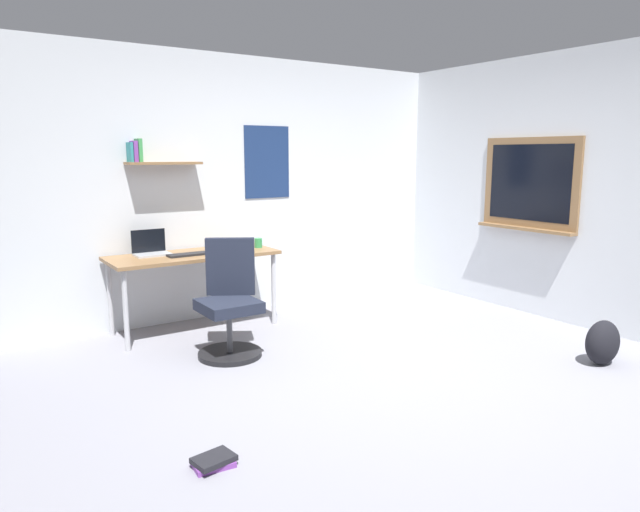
{
  "coord_description": "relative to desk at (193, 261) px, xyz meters",
  "views": [
    {
      "loc": [
        -2.63,
        -2.92,
        1.63
      ],
      "look_at": [
        -0.18,
        0.72,
        0.85
      ],
      "focal_mm": 32.22,
      "sensor_mm": 36.0,
      "label": 1
    }
  ],
  "objects": [
    {
      "name": "ground_plane",
      "position": [
        0.69,
        -2.06,
        -0.66
      ],
      "size": [
        5.2,
        5.2,
        0.0
      ],
      "primitive_type": "plane",
      "color": "gray",
      "rests_on": "ground"
    },
    {
      "name": "wall_back",
      "position": [
        0.68,
        0.39,
        0.65
      ],
      "size": [
        5.0,
        0.3,
        2.6
      ],
      "color": "silver",
      "rests_on": "ground"
    },
    {
      "name": "wall_right",
      "position": [
        3.14,
        -2.03,
        0.64
      ],
      "size": [
        0.22,
        5.0,
        2.6
      ],
      "color": "silver",
      "rests_on": "ground"
    },
    {
      "name": "desk",
      "position": [
        0.0,
        0.0,
        0.0
      ],
      "size": [
        1.53,
        0.62,
        0.73
      ],
      "color": "olive",
      "rests_on": "ground"
    },
    {
      "name": "office_chair",
      "position": [
        -0.02,
        -0.8,
        -0.25
      ],
      "size": [
        0.55,
        0.56,
        0.95
      ],
      "color": "black",
      "rests_on": "ground"
    },
    {
      "name": "laptop",
      "position": [
        -0.34,
        0.15,
        0.13
      ],
      "size": [
        0.31,
        0.21,
        0.23
      ],
      "color": "#ADAFB5",
      "rests_on": "desk"
    },
    {
      "name": "keyboard",
      "position": [
        -0.08,
        -0.08,
        0.08
      ],
      "size": [
        0.37,
        0.13,
        0.02
      ],
      "primitive_type": "cube",
      "color": "black",
      "rests_on": "desk"
    },
    {
      "name": "computer_mouse",
      "position": [
        0.2,
        -0.08,
        0.09
      ],
      "size": [
        0.1,
        0.06,
        0.03
      ],
      "primitive_type": "ellipsoid",
      "color": "#262628",
      "rests_on": "desk"
    },
    {
      "name": "coffee_mug",
      "position": [
        0.67,
        -0.03,
        0.12
      ],
      "size": [
        0.08,
        0.08,
        0.09
      ],
      "primitive_type": "cylinder",
      "color": "#338C4C",
      "rests_on": "desk"
    },
    {
      "name": "backpack",
      "position": [
        2.3,
        -2.65,
        -0.48
      ],
      "size": [
        0.32,
        0.22,
        0.35
      ],
      "primitive_type": "ellipsoid",
      "color": "black",
      "rests_on": "ground"
    },
    {
      "name": "book_stack_on_floor",
      "position": [
        -0.85,
        -2.35,
        -0.63
      ],
      "size": [
        0.23,
        0.18,
        0.06
      ],
      "color": "#7A3D99",
      "rests_on": "ground"
    }
  ]
}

